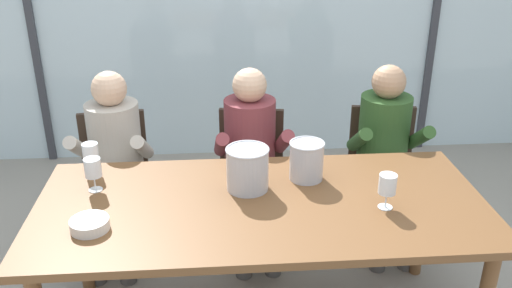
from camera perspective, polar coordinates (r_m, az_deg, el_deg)
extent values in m
plane|color=#9E9384|center=(3.93, -0.74, -8.44)|extent=(14.00, 14.00, 0.00)
cube|color=silver|center=(4.63, -1.88, 14.02)|extent=(7.38, 0.03, 2.60)
cube|color=#38383D|center=(4.83, -22.48, 12.69)|extent=(0.06, 0.06, 2.60)
cube|color=#38383D|center=(4.97, 18.21, 13.58)|extent=(0.06, 0.06, 2.60)
cube|color=brown|center=(2.68, 0.58, -6.38)|extent=(2.18, 0.99, 0.04)
cylinder|color=brown|center=(3.31, -17.65, -9.05)|extent=(0.07, 0.07, 0.73)
cylinder|color=brown|center=(3.43, 16.82, -7.67)|extent=(0.07, 0.07, 0.73)
cube|color=#332319|center=(3.61, -14.30, -4.32)|extent=(0.49, 0.49, 0.03)
cube|color=#332319|center=(3.69, -14.54, 0.18)|extent=(0.42, 0.08, 0.42)
cylinder|color=#332319|center=(3.58, -17.11, -9.17)|extent=(0.04, 0.04, 0.43)
cylinder|color=#332319|center=(3.55, -10.95, -8.76)|extent=(0.04, 0.04, 0.43)
cylinder|color=#332319|center=(3.90, -16.65, -6.14)|extent=(0.04, 0.04, 0.43)
cylinder|color=#332319|center=(3.87, -11.05, -5.74)|extent=(0.04, 0.04, 0.43)
cube|color=#332319|center=(3.54, -0.65, -4.10)|extent=(0.49, 0.49, 0.03)
cube|color=#332319|center=(3.62, -0.47, 0.51)|extent=(0.42, 0.09, 0.42)
cylinder|color=#332319|center=(3.51, -3.96, -8.76)|extent=(0.04, 0.04, 0.43)
cylinder|color=#332319|center=(3.48, 2.34, -8.95)|extent=(0.04, 0.04, 0.43)
cylinder|color=#332319|center=(3.83, -3.31, -5.67)|extent=(0.04, 0.04, 0.43)
cylinder|color=#332319|center=(3.81, 2.41, -5.82)|extent=(0.04, 0.04, 0.43)
cube|color=#332319|center=(3.68, 12.99, -3.62)|extent=(0.50, 0.50, 0.03)
cube|color=#332319|center=(3.76, 12.85, 0.81)|extent=(0.42, 0.09, 0.42)
cylinder|color=#332319|center=(3.60, 10.10, -8.19)|extent=(0.04, 0.04, 0.43)
cylinder|color=#332319|center=(3.66, 16.06, -8.18)|extent=(0.04, 0.04, 0.43)
cylinder|color=#332319|center=(3.92, 9.52, -5.22)|extent=(0.04, 0.04, 0.43)
cylinder|color=#332319|center=(3.98, 14.98, -5.27)|extent=(0.04, 0.04, 0.43)
cylinder|color=#B7AD9E|center=(3.49, -14.38, 0.06)|extent=(0.34, 0.34, 0.52)
sphere|color=#DBAD89|center=(3.37, -15.00, 5.57)|extent=(0.21, 0.21, 0.21)
cube|color=#47423D|center=(3.46, -16.09, -5.25)|extent=(0.15, 0.41, 0.13)
cube|color=#47423D|center=(3.41, -13.16, -5.29)|extent=(0.15, 0.41, 0.13)
cylinder|color=#47423D|center=(3.42, -16.40, -10.51)|extent=(0.10, 0.10, 0.45)
cylinder|color=#47423D|center=(3.38, -13.41, -10.62)|extent=(0.10, 0.10, 0.45)
cylinder|color=#B7AD9E|center=(3.43, -17.94, -0.40)|extent=(0.10, 0.33, 0.26)
cylinder|color=#B7AD9E|center=(3.34, -11.68, -0.35)|extent=(0.10, 0.33, 0.26)
cylinder|color=brown|center=(3.44, -0.58, 0.50)|extent=(0.33, 0.33, 0.52)
sphere|color=#DBAD89|center=(3.32, -0.60, 6.12)|extent=(0.21, 0.21, 0.21)
cube|color=#47423D|center=(3.37, -1.69, -4.98)|extent=(0.15, 0.41, 0.13)
cube|color=#47423D|center=(3.39, 1.35, -4.80)|extent=(0.15, 0.41, 0.13)
cylinder|color=#47423D|center=(3.33, -1.30, -10.37)|extent=(0.10, 0.10, 0.45)
cylinder|color=#47423D|center=(3.35, 1.81, -10.15)|extent=(0.10, 0.10, 0.45)
cylinder|color=brown|center=(3.31, -3.61, -0.08)|extent=(0.10, 0.33, 0.26)
cylinder|color=brown|center=(3.35, 2.89, 0.25)|extent=(0.10, 0.33, 0.26)
cylinder|color=#2D5123|center=(3.60, 13.07, 0.91)|extent=(0.32, 0.32, 0.52)
sphere|color=tan|center=(3.48, 13.62, 6.28)|extent=(0.21, 0.21, 0.21)
cube|color=#47423D|center=(3.51, 12.20, -4.32)|extent=(0.13, 0.40, 0.13)
cube|color=#47423D|center=(3.57, 14.98, -4.16)|extent=(0.13, 0.40, 0.13)
cylinder|color=#47423D|center=(3.47, 12.75, -9.48)|extent=(0.10, 0.10, 0.45)
cylinder|color=#47423D|center=(3.53, 15.58, -9.23)|extent=(0.10, 0.10, 0.45)
cylinder|color=#2D5123|center=(3.43, 10.65, 0.43)|extent=(0.08, 0.32, 0.26)
cylinder|color=#2D5123|center=(3.55, 16.59, 0.62)|extent=(0.08, 0.32, 0.26)
cylinder|color=#B7B7BC|center=(2.85, 5.26, -1.77)|extent=(0.18, 0.18, 0.20)
torus|color=silver|center=(2.81, 5.34, 0.06)|extent=(0.18, 0.18, 0.01)
cylinder|color=#B7B7BC|center=(2.74, -0.89, -2.63)|extent=(0.21, 0.21, 0.22)
torus|color=silver|center=(2.69, -0.90, -0.57)|extent=(0.22, 0.22, 0.01)
cylinder|color=silver|center=(2.56, -16.86, -7.98)|extent=(0.17, 0.17, 0.05)
cylinder|color=silver|center=(3.06, -16.51, -2.92)|extent=(0.07, 0.07, 0.00)
cylinder|color=silver|center=(3.04, -16.60, -2.26)|extent=(0.01, 0.01, 0.07)
cylinder|color=silver|center=(3.01, -16.79, -0.80)|extent=(0.08, 0.08, 0.09)
cylinder|color=#560C1E|center=(3.02, -16.73, -1.26)|extent=(0.07, 0.07, 0.04)
cylinder|color=silver|center=(2.70, 13.24, -6.38)|extent=(0.07, 0.07, 0.00)
cylinder|color=silver|center=(2.68, 13.31, -5.65)|extent=(0.01, 0.01, 0.07)
cylinder|color=silver|center=(2.64, 13.49, -4.05)|extent=(0.08, 0.08, 0.09)
cylinder|color=maroon|center=(2.65, 13.43, -4.55)|extent=(0.07, 0.07, 0.04)
cylinder|color=silver|center=(2.89, -16.29, -4.57)|extent=(0.07, 0.07, 0.00)
cylinder|color=silver|center=(2.87, -16.38, -3.87)|extent=(0.01, 0.01, 0.07)
cylinder|color=silver|center=(2.83, -16.58, -2.36)|extent=(0.08, 0.08, 0.09)
cylinder|color=#560C1E|center=(2.84, -16.51, -2.84)|extent=(0.07, 0.07, 0.04)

